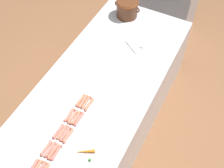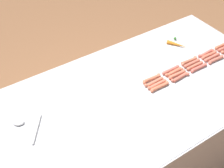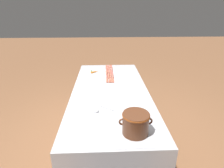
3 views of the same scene
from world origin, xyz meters
The scene contains 20 objects.
griddle_counter centered at (0.00, 0.00, 0.41)m, with size 1.08×2.45×0.83m.
hot_dog_1 centered at (-0.06, -0.89, 0.84)m, with size 0.03×0.16×0.03m.
hot_dog_2 centered at (-0.06, -0.71, 0.84)m, with size 0.03×0.16×0.03m.
hot_dog_3 centered at (-0.06, -0.53, 0.84)m, with size 0.04×0.16×0.03m.
hot_dog_4 centered at (-0.06, -0.34, 0.84)m, with size 0.03×0.16×0.03m.
hot_dog_6 centered at (-0.02, -0.89, 0.84)m, with size 0.03×0.16×0.03m.
hot_dog_7 centered at (-0.03, -0.70, 0.84)m, with size 0.03×0.16×0.03m.
hot_dog_8 centered at (-0.03, -0.53, 0.84)m, with size 0.03×0.16×0.03m.
hot_dog_9 centered at (-0.03, -0.34, 0.84)m, with size 0.03×0.16×0.03m.
hot_dog_11 centered at (0.01, -0.89, 0.84)m, with size 0.03×0.16×0.03m.
hot_dog_12 centered at (0.01, -0.71, 0.84)m, with size 0.03×0.16×0.03m.
hot_dog_13 centered at (0.01, -0.53, 0.84)m, with size 0.03×0.16×0.03m.
hot_dog_14 centered at (0.00, -0.34, 0.84)m, with size 0.03×0.16×0.03m.
hot_dog_15 centered at (0.04, -1.07, 0.84)m, with size 0.03×0.16×0.03m.
hot_dog_16 centered at (0.04, -0.89, 0.84)m, with size 0.03×0.16×0.03m.
hot_dog_17 centered at (0.04, -0.71, 0.84)m, with size 0.04×0.16×0.03m.
hot_dog_18 centered at (0.04, -0.52, 0.84)m, with size 0.03×0.16×0.03m.
hot_dog_19 centered at (0.04, -0.34, 0.84)m, with size 0.03×0.16×0.03m.
serving_spoon centered at (0.14, 0.56, 0.84)m, with size 0.24×0.19×0.02m.
carrot centered at (0.25, -0.77, 0.84)m, with size 0.17×0.11×0.03m.
Camera 2 is at (-1.10, 0.74, 2.26)m, focal length 47.49 mm.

